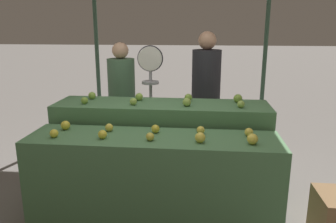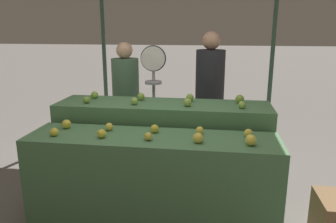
{
  "view_description": "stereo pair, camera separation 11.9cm",
  "coord_description": "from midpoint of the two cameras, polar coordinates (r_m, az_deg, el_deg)",
  "views": [
    {
      "loc": [
        0.41,
        -2.65,
        1.76
      ],
      "look_at": [
        0.1,
        0.3,
        0.99
      ],
      "focal_mm": 35.0,
      "sensor_mm": 36.0,
      "label": 1
    },
    {
      "loc": [
        0.53,
        -2.63,
        1.76
      ],
      "look_at": [
        0.1,
        0.3,
        0.99
      ],
      "focal_mm": 35.0,
      "sensor_mm": 36.0,
      "label": 2
    }
  ],
  "objects": [
    {
      "name": "apple_front_8",
      "position": [
        2.89,
        4.53,
        -3.26
      ],
      "size": [
        0.07,
        0.07,
        0.07
      ],
      "primitive_type": "sphere",
      "color": "yellow",
      "rests_on": "display_counter_front"
    },
    {
      "name": "person_customer_left",
      "position": [
        4.2,
        5.81,
        3.85
      ],
      "size": [
        0.45,
        0.45,
        1.71
      ],
      "rotation": [
        0.0,
        0.0,
        3.42
      ],
      "color": "#2D2D38",
      "rests_on": "ground_plane"
    },
    {
      "name": "apple_front_1",
      "position": [
        2.83,
        -12.52,
        -3.93
      ],
      "size": [
        0.08,
        0.08,
        0.08
      ],
      "primitive_type": "sphere",
      "color": "gold",
      "rests_on": "display_counter_front"
    },
    {
      "name": "apple_back_3",
      "position": [
        3.22,
        11.55,
        1.25
      ],
      "size": [
        0.07,
        0.07,
        0.07
      ],
      "primitive_type": "sphere",
      "color": "#8EB247",
      "rests_on": "display_counter_back"
    },
    {
      "name": "apple_back_7",
      "position": [
        3.43,
        11.11,
        2.23
      ],
      "size": [
        0.09,
        0.09,
        0.09
      ],
      "primitive_type": "sphere",
      "color": "#7AA338",
      "rests_on": "display_counter_back"
    },
    {
      "name": "display_counter_front",
      "position": [
        3.0,
        -3.71,
        -12.04
      ],
      "size": [
        2.19,
        0.55,
        0.84
      ],
      "primitive_type": "cube",
      "color": "#4C7A4C",
      "rests_on": "ground_plane"
    },
    {
      "name": "apple_back_0",
      "position": [
        3.44,
        -15.3,
        1.85
      ],
      "size": [
        0.07,
        0.07,
        0.07
      ],
      "primitive_type": "sphere",
      "color": "#7AA338",
      "rests_on": "display_counter_back"
    },
    {
      "name": "apple_front_2",
      "position": [
        2.73,
        -4.4,
        -4.4
      ],
      "size": [
        0.07,
        0.07,
        0.07
      ],
      "primitive_type": "sphere",
      "color": "gold",
      "rests_on": "display_counter_front"
    },
    {
      "name": "apple_front_0",
      "position": [
        2.98,
        -20.32,
        -3.61
      ],
      "size": [
        0.07,
        0.07,
        0.07
      ],
      "primitive_type": "sphere",
      "color": "gold",
      "rests_on": "display_counter_front"
    },
    {
      "name": "apple_back_6",
      "position": [
        3.44,
        2.57,
        2.43
      ],
      "size": [
        0.08,
        0.08,
        0.08
      ],
      "primitive_type": "sphere",
      "color": "#7AA338",
      "rests_on": "display_counter_back"
    },
    {
      "name": "apple_back_5",
      "position": [
        3.5,
        -6.02,
        2.56
      ],
      "size": [
        0.08,
        0.08,
        0.08
      ],
      "primitive_type": "sphere",
      "color": "#84AD3D",
      "rests_on": "display_counter_back"
    },
    {
      "name": "display_counter_back",
      "position": [
        3.51,
        -2.09,
        -6.53
      ],
      "size": [
        2.19,
        0.55,
        1.0
      ],
      "primitive_type": "cube",
      "color": "#4C7A4C",
      "rests_on": "ground_plane"
    },
    {
      "name": "apple_back_1",
      "position": [
        3.3,
        -7.1,
        1.73
      ],
      "size": [
        0.07,
        0.07,
        0.07
      ],
      "primitive_type": "sphere",
      "color": "#8EB247",
      "rests_on": "display_counter_back"
    },
    {
      "name": "apple_back_2",
      "position": [
        3.22,
        2.25,
        1.64
      ],
      "size": [
        0.08,
        0.08,
        0.08
      ],
      "primitive_type": "sphere",
      "color": "#8EB247",
      "rests_on": "display_counter_back"
    },
    {
      "name": "apple_front_7",
      "position": [
        2.92,
        -3.37,
        -3.04
      ],
      "size": [
        0.08,
        0.08,
        0.08
      ],
      "primitive_type": "sphere",
      "color": "gold",
      "rests_on": "display_counter_front"
    },
    {
      "name": "ground_plane",
      "position": [
        3.21,
        -3.58,
        -18.78
      ],
      "size": [
        60.0,
        60.0,
        0.0
      ],
      "primitive_type": "plane",
      "color": "slate"
    },
    {
      "name": "person_vendor_at_scale",
      "position": [
        4.31,
        -8.83,
        2.93
      ],
      "size": [
        0.42,
        0.42,
        1.58
      ],
      "rotation": [
        0.0,
        0.0,
        3.37
      ],
      "color": "#2D2D38",
      "rests_on": "ground_plane"
    },
    {
      "name": "apple_front_5",
      "position": [
        3.17,
        -18.46,
        -2.29
      ],
      "size": [
        0.08,
        0.08,
        0.08
      ],
      "primitive_type": "sphere",
      "color": "gold",
      "rests_on": "display_counter_front"
    },
    {
      "name": "apple_back_4",
      "position": [
        3.65,
        -14.01,
        2.7
      ],
      "size": [
        0.08,
        0.08,
        0.08
      ],
      "primitive_type": "sphere",
      "color": "#84AD3D",
      "rests_on": "display_counter_back"
    },
    {
      "name": "apple_front_4",
      "position": [
        2.71,
        13.27,
        -4.69
      ],
      "size": [
        0.09,
        0.09,
        0.09
      ],
      "primitive_type": "sphere",
      "color": "yellow",
      "rests_on": "display_counter_front"
    },
    {
      "name": "apple_front_9",
      "position": [
        2.9,
        12.76,
        -3.55
      ],
      "size": [
        0.07,
        0.07,
        0.07
      ],
      "primitive_type": "sphere",
      "color": "yellow",
      "rests_on": "display_counter_front"
    },
    {
      "name": "apple_front_6",
      "position": [
        3.02,
        -11.32,
        -2.75
      ],
      "size": [
        0.07,
        0.07,
        0.07
      ],
      "primitive_type": "sphere",
      "color": "yellow",
      "rests_on": "display_counter_front"
    },
    {
      "name": "produce_scale",
      "position": [
        3.89,
        -3.96,
        5.31
      ],
      "size": [
        0.3,
        0.2,
        1.55
      ],
      "color": "#99999E",
      "rests_on": "ground_plane"
    },
    {
      "name": "apple_front_3",
      "position": [
        2.68,
        4.36,
        -4.54
      ],
      "size": [
        0.09,
        0.09,
        0.09
      ],
      "primitive_type": "sphere",
      "color": "yellow",
      "rests_on": "display_counter_front"
    }
  ]
}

